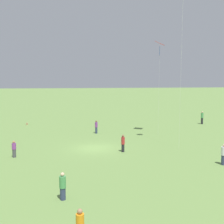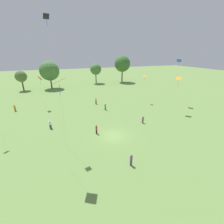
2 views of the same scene
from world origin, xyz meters
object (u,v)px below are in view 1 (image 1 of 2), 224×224
object	(u,v)px
person_3	(63,186)
person_6	(96,127)
person_7	(123,143)
person_1	(224,155)
person_4	(202,118)
kite_2	(160,46)
picnic_bag_0	(27,124)
person_8	(14,149)

from	to	relation	value
person_3	person_6	bearing A→B (deg)	74.98
person_7	person_1	bearing A→B (deg)	-70.62
person_4	kite_2	world-z (taller)	kite_2
person_4	person_3	bearing A→B (deg)	173.79
kite_2	person_4	bearing A→B (deg)	18.56
picnic_bag_0	person_1	bearing A→B (deg)	132.18
person_3	person_4	world-z (taller)	person_4
person_3	person_7	size ratio (longest dim) A/B	1.01
person_3	person_8	size ratio (longest dim) A/B	1.11
person_6	person_7	xyz separation A→B (m)	(-2.16, 9.52, 0.02)
person_1	person_6	size ratio (longest dim) A/B	1.07
person_3	picnic_bag_0	world-z (taller)	person_3
person_1	person_3	xyz separation A→B (m)	(13.06, 5.99, -0.02)
person_3	person_4	distance (m)	32.40
person_1	picnic_bag_0	bearing A→B (deg)	39.60
kite_2	picnic_bag_0	world-z (taller)	kite_2
person_7	picnic_bag_0	bearing A→B (deg)	87.45
person_6	person_8	size ratio (longest dim) A/B	1.08
person_6	picnic_bag_0	size ratio (longest dim) A/B	4.11
person_1	person_3	size ratio (longest dim) A/B	1.04
person_7	person_8	distance (m)	10.22
person_8	person_7	bearing A→B (deg)	133.97
person_6	kite_2	world-z (taller)	kite_2
kite_2	person_1	bearing A→B (deg)	-101.41
person_3	person_7	distance (m)	12.19
person_3	person_8	bearing A→B (deg)	109.71
person_4	picnic_bag_0	distance (m)	26.12
picnic_bag_0	person_4	bearing A→B (deg)	175.90
picnic_bag_0	person_6	bearing A→B (deg)	143.08
person_6	kite_2	bearing A→B (deg)	-103.91
person_3	picnic_bag_0	bearing A→B (deg)	97.18
person_4	person_6	world-z (taller)	person_4
person_8	person_6	bearing A→B (deg)	-178.85
person_1	kite_2	distance (m)	16.36
person_4	person_7	bearing A→B (deg)	167.26
person_1	kite_2	bearing A→B (deg)	8.40
person_1	person_3	distance (m)	14.37
person_1	person_8	xyz separation A→B (m)	(18.05, -4.09, -0.11)
person_6	person_8	bearing A→B (deg)	142.36
person_4	picnic_bag_0	xyz separation A→B (m)	(26.04, -1.87, -0.82)
person_7	kite_2	bearing A→B (deg)	16.85
person_6	person_7	world-z (taller)	person_7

